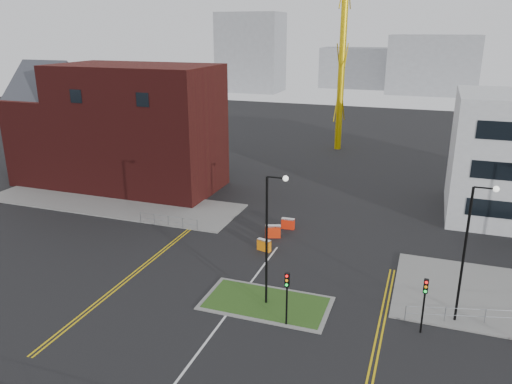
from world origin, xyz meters
The scene contains 21 objects.
ground centered at (0.00, 0.00, 0.00)m, with size 200.00×200.00×0.00m, color black.
pavement_left centered at (-20.00, 22.00, 0.06)m, with size 28.00×8.00×0.12m, color slate.
island_kerb centered at (2.00, 8.00, 0.04)m, with size 8.60×4.60×0.08m, color slate.
grass_island centered at (2.00, 8.00, 0.06)m, with size 8.00×4.00×0.12m, color #284B19.
brick_building centered at (-22.97, 28.00, 6.85)m, with size 24.20×10.07×14.24m.
streetlamp_island centered at (2.22, 8.00, 5.41)m, with size 1.46×0.36×9.18m.
streetlamp_right_near centered at (14.22, 10.00, 5.41)m, with size 1.46×0.36×9.18m.
traffic_light_island centered at (4.00, 5.98, 2.57)m, with size 0.28×0.33×3.65m.
traffic_light_right centered at (12.00, 7.98, 2.57)m, with size 0.28×0.33×3.65m.
railing_left centered at (-11.00, 18.00, 0.74)m, with size 6.05×0.05×1.10m.
centre_line centered at (0.00, 2.00, 0.01)m, with size 0.15×30.00×0.01m, color silver.
yellow_left_a centered at (-9.00, 10.00, 0.01)m, with size 0.12×24.00×0.01m, color gold.
yellow_left_b centered at (-8.70, 10.00, 0.01)m, with size 0.12×24.00×0.01m, color gold.
yellow_right_a centered at (9.50, 6.00, 0.01)m, with size 0.12×20.00×0.01m, color gold.
yellow_right_b centered at (9.80, 6.00, 0.01)m, with size 0.12×20.00×0.01m, color gold.
skyline_a centered at (-40.00, 120.00, 11.00)m, with size 18.00×12.00×22.00m, color gray.
skyline_b centered at (10.00, 130.00, 8.00)m, with size 24.00×12.00×16.00m, color gray.
skyline_d centered at (-8.00, 140.00, 6.00)m, with size 30.00×12.00×12.00m, color gray.
barrier_left centered at (-1.00, 18.91, 0.62)m, with size 1.44×0.88×1.15m.
barrier_mid centered at (-0.28, 21.30, 0.55)m, with size 1.22×0.43×1.02m.
barrier_right centered at (-0.85, 16.00, 0.54)m, with size 1.25×0.69×1.00m.
Camera 1 is at (11.28, -20.25, 17.80)m, focal length 35.00 mm.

